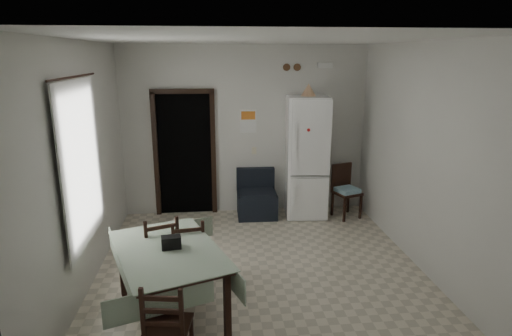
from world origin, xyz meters
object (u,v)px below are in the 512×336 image
at_px(fridge, 306,157).
at_px(dining_chair_far_right, 188,253).
at_px(corner_chair, 347,192).
at_px(dining_table, 170,283).
at_px(navy_seat, 257,194).
at_px(dining_chair_far_left, 159,252).
at_px(dining_chair_near_head, 168,324).

height_order(fridge, dining_chair_far_right, fridge).
relative_size(fridge, corner_chair, 2.26).
relative_size(fridge, dining_table, 1.38).
xyz_separation_m(fridge, corner_chair, (0.69, -0.21, -0.58)).
bearing_deg(fridge, navy_seat, -174.61).
xyz_separation_m(fridge, dining_chair_far_left, (-2.24, -2.27, -0.55)).
distance_m(dining_chair_far_left, dining_chair_far_right, 0.33).
bearing_deg(dining_table, dining_chair_near_head, -105.78).
height_order(dining_chair_far_left, dining_chair_near_head, dining_chair_far_left).
bearing_deg(dining_chair_far_left, dining_chair_far_right, 159.46).
bearing_deg(corner_chair, dining_chair_far_right, -161.72).
relative_size(dining_table, dining_chair_far_left, 1.55).
xyz_separation_m(corner_chair, dining_chair_far_right, (-2.60, -2.06, -0.00)).
xyz_separation_m(fridge, dining_table, (-2.08, -2.83, -0.64)).
bearing_deg(dining_chair_near_head, fridge, -109.87).
bearing_deg(dining_chair_near_head, dining_chair_far_left, -71.40).
bearing_deg(dining_chair_far_right, fridge, -138.64).
bearing_deg(corner_chair, dining_chair_far_left, -164.96).
distance_m(corner_chair, dining_chair_near_head, 4.36).
xyz_separation_m(dining_chair_far_right, dining_chair_near_head, (-0.10, -1.36, -0.01)).
bearing_deg(corner_chair, dining_table, -156.66).
height_order(navy_seat, dining_chair_far_right, dining_chair_far_right).
bearing_deg(dining_chair_near_head, dining_chair_far_right, -85.16).
relative_size(navy_seat, dining_chair_far_right, 0.88).
relative_size(dining_table, dining_chair_far_right, 1.65).
bearing_deg(corner_chair, navy_seat, 152.09).
bearing_deg(navy_seat, dining_table, -112.58).
bearing_deg(dining_chair_near_head, corner_chair, -119.12).
relative_size(navy_seat, dining_table, 0.54).
height_order(navy_seat, dining_chair_far_left, dining_chair_far_left).
bearing_deg(fridge, dining_chair_far_left, -129.19).
height_order(navy_seat, corner_chair, corner_chair).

